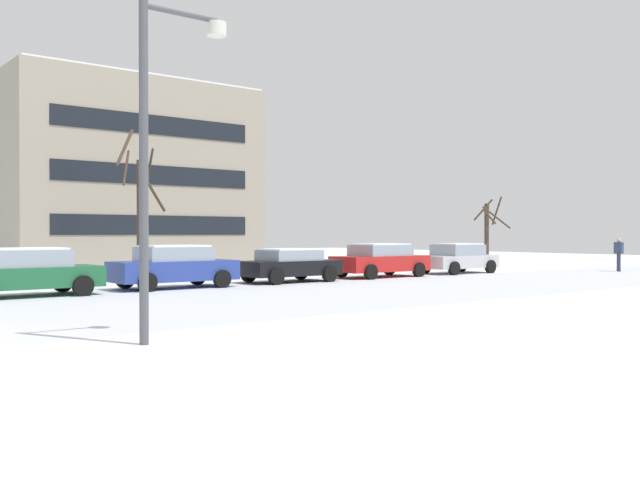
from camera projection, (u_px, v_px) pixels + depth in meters
street_lamp at (159, 135)px, 12.27m from camera, size 1.71×0.36×6.03m
parked_car_green at (27, 272)px, 21.42m from camera, size 4.29×2.11×1.49m
parked_car_blue at (174, 266)px, 24.67m from camera, size 4.38×2.04×1.52m
parked_car_black at (289, 265)px, 27.80m from camera, size 4.01×2.13×1.33m
parked_car_red at (380, 260)px, 30.95m from camera, size 4.50×2.11×1.49m
parked_car_silver at (458, 258)px, 33.96m from camera, size 4.14×2.05×1.46m
pedestrian_crossing at (619, 252)px, 35.66m from camera, size 0.42×0.43×1.71m
tree_far_mid at (488, 231)px, 39.75m from camera, size 2.06×1.99×4.03m
tree_far_right at (140, 212)px, 27.44m from camera, size 1.88×1.89×6.13m
building_far_right at (117, 180)px, 36.06m from camera, size 12.09×9.30×9.39m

